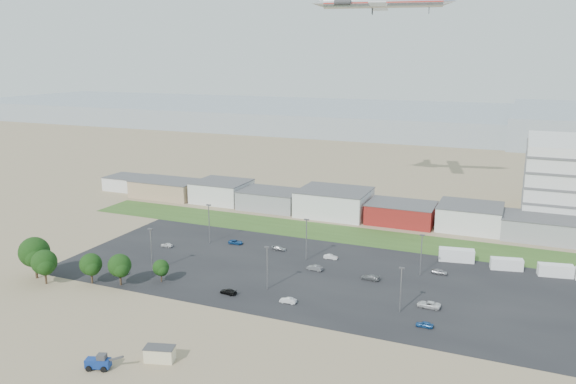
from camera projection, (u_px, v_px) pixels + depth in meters
The scene contains 34 objects.
ground at pixel (253, 303), 116.15m from camera, with size 700.00×700.00×0.00m, color #867655.
parking_lot at pixel (310, 273), 132.17m from camera, with size 120.00×50.00×0.01m, color black.
grass_strip at pixel (333, 233), 162.72m from camera, with size 160.00×16.00×0.02m, color #33511E.
hills_backdrop at pixel (511, 126), 382.11m from camera, with size 700.00×200.00×9.00m, color gray, non-canonical shape.
building_row at pixel (302, 199), 185.25m from camera, with size 170.00×20.00×8.00m, color silver, non-canonical shape.
portable_shed at pixel (160, 354), 93.71m from camera, with size 5.04×2.62×2.54m, color beige, non-canonical shape.
telehandler at pixel (98, 362), 91.22m from camera, with size 6.41×2.14×2.67m, color navy, non-canonical shape.
box_trailer_a at pixel (456, 255), 139.75m from camera, with size 8.50×2.66×3.19m, color silver, non-canonical shape.
box_trailer_b at pixel (507, 264), 134.24m from camera, with size 7.38×2.31×2.77m, color silver, non-canonical shape.
box_trailer_c at pixel (555, 270), 130.11m from camera, with size 7.64×2.39×2.87m, color silver, non-canonical shape.
tree_far_left at pixel (35, 255), 128.06m from camera, with size 7.39×7.39×11.08m, color black, non-canonical shape.
tree_left at pixel (44, 265), 124.99m from camera, with size 6.01×6.01×9.01m, color black, non-canonical shape.
tree_mid at pixel (91, 267), 125.46m from camera, with size 5.30×5.30×7.95m, color black, non-canonical shape.
tree_right at pixel (120, 268), 124.34m from camera, with size 5.49×5.49×8.23m, color black, non-canonical shape.
tree_near at pixel (161, 269), 126.54m from camera, with size 3.95×3.95×5.93m, color black, non-canonical shape.
lightpole_front_l at pixel (151, 250), 132.50m from camera, with size 1.24×0.51×10.50m, color slate, non-canonical shape.
lightpole_front_m at pixel (267, 268), 122.17m from camera, with size 1.15×0.48×9.77m, color slate, non-canonical shape.
lightpole_front_r at pixel (401, 290), 111.02m from camera, with size 1.11×0.46×9.43m, color slate, non-canonical shape.
lightpole_back_l at pixel (209, 224), 152.83m from camera, with size 1.27×0.53×10.82m, color slate, non-canonical shape.
lightpole_back_m at pixel (306, 240), 139.86m from camera, with size 1.25×0.52×10.61m, color slate, non-canonical shape.
lightpole_back_r at pixel (421, 255), 129.88m from camera, with size 1.17×0.49×9.91m, color slate, non-canonical shape.
airliner at pixel (382, 2), 179.68m from camera, with size 46.09×31.42×13.62m, color silver, non-canonical shape.
parked_car_0 at pixel (429, 305), 113.90m from camera, with size 2.16×4.67×1.30m, color silver.
parked_car_2 at pixel (424, 324), 105.62m from camera, with size 1.32×3.29×1.12m, color navy.
parked_car_3 at pixel (228, 292), 120.44m from camera, with size 1.58×3.88×1.13m, color black.
parked_car_5 at pixel (167, 245), 150.48m from camera, with size 1.32×3.27×1.11m, color silver.
parked_car_6 at pixel (279, 248), 147.85m from camera, with size 1.56×3.83×1.11m, color #A5A5AA.
parked_car_7 at pixel (315, 268), 133.89m from camera, with size 1.36×3.89×1.28m, color #595B5E.
parked_car_8 at pixel (440, 272), 131.47m from camera, with size 1.45×3.60×1.23m, color #A5A5AA.
parked_car_9 at pixel (236, 242), 152.89m from camera, with size 1.85×4.02×1.12m, color navy.
parked_car_10 at pixel (121, 271), 131.81m from camera, with size 1.62×3.98×1.15m, color #A5A5AA.
parked_car_11 at pixel (331, 257), 141.40m from camera, with size 1.22×3.51×1.16m, color silver.
parked_car_12 at pixel (370, 277), 128.18m from camera, with size 1.77×4.35×1.26m, color #595B5E.
parked_car_13 at pixel (288, 300), 116.03m from camera, with size 1.23×3.52×1.16m, color silver.
Camera 1 is at (48.55, -96.29, 49.42)m, focal length 35.00 mm.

